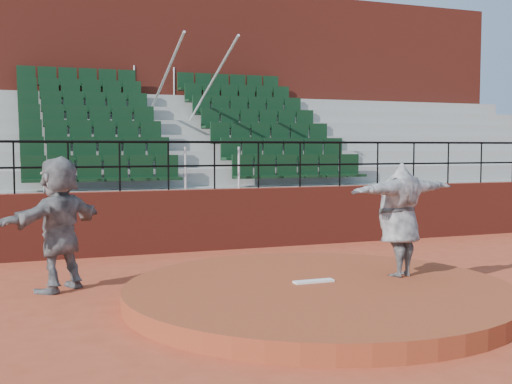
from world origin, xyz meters
TOP-DOWN VIEW (x-y plane):
  - ground at (0.00, 0.00)m, footprint 90.00×90.00m
  - pitchers_mound at (0.00, 0.00)m, footprint 5.50×5.50m
  - pitching_rubber at (0.00, 0.15)m, footprint 0.60×0.15m
  - boundary_wall at (0.00, 5.00)m, footprint 24.00×0.30m
  - wall_railing at (0.00, 5.00)m, footprint 24.04×0.05m
  - seating_deck at (0.00, 8.65)m, footprint 24.00×5.97m
  - press_box_facade at (0.00, 12.60)m, footprint 24.00×3.00m
  - pitcher at (1.40, 0.11)m, footprint 2.17×1.08m
  - fielder at (-3.38, 2.06)m, footprint 1.85×1.69m

SIDE VIEW (x-z plane):
  - ground at x=0.00m, z-range 0.00..0.00m
  - pitchers_mound at x=0.00m, z-range 0.00..0.25m
  - pitching_rubber at x=0.00m, z-range 0.25..0.28m
  - boundary_wall at x=0.00m, z-range 0.00..1.30m
  - fielder at x=-3.38m, z-range 0.00..2.06m
  - pitcher at x=1.40m, z-range 0.25..1.96m
  - seating_deck at x=0.00m, z-range -0.87..3.76m
  - wall_railing at x=0.00m, z-range 1.52..2.54m
  - press_box_facade at x=0.00m, z-range 0.00..7.10m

